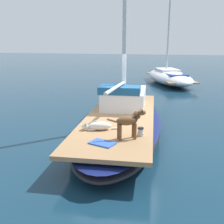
# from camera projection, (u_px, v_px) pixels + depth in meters

# --- Properties ---
(ground_plane) EXTENTS (120.00, 120.00, 0.00)m
(ground_plane) POSITION_uv_depth(u_px,v_px,m) (120.00, 135.00, 8.47)
(ground_plane) COLOR #143347
(sailboat_main) EXTENTS (3.32, 7.47, 0.66)m
(sailboat_main) POSITION_uv_depth(u_px,v_px,m) (120.00, 125.00, 8.39)
(sailboat_main) COLOR black
(sailboat_main) RESTS_ON ground
(mast_main) EXTENTS (0.14, 2.27, 7.48)m
(mast_main) POSITION_uv_depth(u_px,v_px,m) (124.00, 3.00, 8.18)
(mast_main) COLOR silver
(mast_main) RESTS_ON sailboat_main
(cabin_house) EXTENTS (1.64, 2.37, 0.84)m
(cabin_house) POSITION_uv_depth(u_px,v_px,m) (124.00, 97.00, 9.29)
(cabin_house) COLOR silver
(cabin_house) RESTS_ON sailboat_main
(dog_white) EXTENTS (0.92, 0.45, 0.22)m
(dog_white) POSITION_uv_depth(u_px,v_px,m) (98.00, 126.00, 6.87)
(dog_white) COLOR silver
(dog_white) RESTS_ON sailboat_main
(dog_brown) EXTENTS (0.85, 0.55, 0.70)m
(dog_brown) POSITION_uv_depth(u_px,v_px,m) (129.00, 122.00, 6.16)
(dog_brown) COLOR brown
(dog_brown) RESTS_ON sailboat_main
(deck_winch) EXTENTS (0.16, 0.16, 0.21)m
(deck_winch) POSITION_uv_depth(u_px,v_px,m) (141.00, 132.00, 6.43)
(deck_winch) COLOR #B7B7BC
(deck_winch) RESTS_ON sailboat_main
(coiled_rope) EXTENTS (0.32, 0.32, 0.04)m
(coiled_rope) POSITION_uv_depth(u_px,v_px,m) (96.00, 123.00, 7.43)
(coiled_rope) COLOR beige
(coiled_rope) RESTS_ON sailboat_main
(deck_towel) EXTENTS (0.64, 0.50, 0.03)m
(deck_towel) POSITION_uv_depth(u_px,v_px,m) (102.00, 143.00, 5.94)
(deck_towel) COLOR blue
(deck_towel) RESTS_ON sailboat_main
(moored_boat_far_astern) EXTENTS (4.71, 7.17, 6.74)m
(moored_boat_far_astern) POSITION_uv_depth(u_px,v_px,m) (169.00, 76.00, 18.95)
(moored_boat_far_astern) COLOR white
(moored_boat_far_astern) RESTS_ON ground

